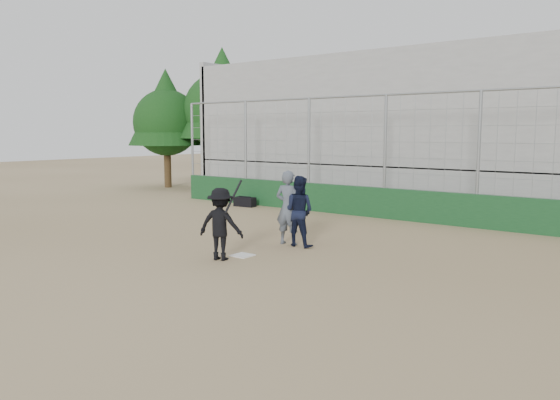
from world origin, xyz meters
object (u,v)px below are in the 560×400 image
Objects in this scene: catcher_crouched at (299,223)px; batter_at_plate at (221,224)px; equipment_bag at (245,202)px; umpire at (288,211)px.

batter_at_plate is at bearing -103.67° from catcher_crouched.
equipment_bag is at bearing 141.37° from catcher_crouched.
equipment_bag is (-5.36, 6.92, -0.62)m from batter_at_plate.
batter_at_plate reaches higher than umpire.
equipment_bag is (-5.55, 4.68, -0.66)m from umpire.
umpire is (-0.35, 0.03, 0.25)m from catcher_crouched.
equipment_bag is (-5.90, 4.71, -0.41)m from catcher_crouched.
catcher_crouched is 0.70× the size of umpire.
equipment_bag is at bearing -47.37° from umpire.
umpire reaches higher than equipment_bag.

